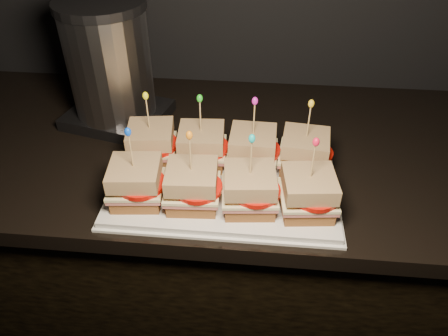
{
  "coord_description": "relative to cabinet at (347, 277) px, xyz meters",
  "views": [
    {
      "loc": [
        -0.79,
        0.83,
        1.47
      ],
      "look_at": [
        -0.86,
        1.52,
        0.94
      ],
      "focal_mm": 35.0,
      "sensor_mm": 36.0,
      "label": 1
    }
  ],
  "objects": [
    {
      "name": "sandwich_0_tomato",
      "position": [
        -0.5,
        -0.11,
        0.52
      ],
      "size": [
        0.09,
        0.09,
        0.01
      ],
      "primitive_type": "cylinder",
      "color": "red",
      "rests_on": "sandwich_0_cheese"
    },
    {
      "name": "sandwich_2_ham",
      "position": [
        -0.3,
        -0.1,
        0.51
      ],
      "size": [
        0.1,
        0.1,
        0.01
      ],
      "primitive_type": "cube",
      "rotation": [
        0.0,
        0.0,
        -0.03
      ],
      "color": "#CD6760",
      "rests_on": "sandwich_2_bread_bot"
    },
    {
      "name": "sandwich_6_ham",
      "position": [
        -0.3,
        -0.23,
        0.51
      ],
      "size": [
        0.11,
        0.11,
        0.01
      ],
      "primitive_type": "cube",
      "rotation": [
        0.0,
        0.0,
        0.1
      ],
      "color": "#CD6760",
      "rests_on": "sandwich_6_bread_bot"
    },
    {
      "name": "appliance_body",
      "position": [
        -0.64,
        0.08,
        0.61
      ],
      "size": [
        0.19,
        0.19,
        0.25
      ],
      "primitive_type": "cylinder",
      "color": "silver",
      "rests_on": "appliance_base"
    },
    {
      "name": "platter_rim",
      "position": [
        -0.35,
        -0.17,
        0.46
      ],
      "size": [
        0.46,
        0.29,
        0.01
      ],
      "primitive_type": "cube",
      "color": "white",
      "rests_on": "granite_slab"
    },
    {
      "name": "sandwich_7_frill",
      "position": [
        -0.19,
        -0.23,
        0.63
      ],
      "size": [
        0.01,
        0.01,
        0.02
      ],
      "primitive_type": "ellipsoid",
      "color": "red",
      "rests_on": "sandwich_7_pick"
    },
    {
      "name": "appliance_lid",
      "position": [
        -0.64,
        0.08,
        0.75
      ],
      "size": [
        0.2,
        0.2,
        0.02
      ],
      "primitive_type": "cylinder",
      "color": "#262628",
      "rests_on": "appliance_body"
    },
    {
      "name": "sandwich_0_bread_top",
      "position": [
        -0.51,
        -0.1,
        0.54
      ],
      "size": [
        0.11,
        0.11,
        0.03
      ],
      "primitive_type": "cube",
      "rotation": [
        0.0,
        0.0,
        0.13
      ],
      "color": "brown",
      "rests_on": "sandwich_0_tomato"
    },
    {
      "name": "sandwich_4_frill",
      "position": [
        -0.51,
        -0.23,
        0.63
      ],
      "size": [
        0.01,
        0.01,
        0.02
      ],
      "primitive_type": "ellipsoid",
      "color": "blue",
      "rests_on": "sandwich_4_pick"
    },
    {
      "name": "sandwich_3_pick",
      "position": [
        -0.19,
        -0.1,
        0.59
      ],
      "size": [
        0.0,
        0.0,
        0.09
      ],
      "primitive_type": "cylinder",
      "color": "tan",
      "rests_on": "sandwich_3_bread_top"
    },
    {
      "name": "sandwich_4_ham",
      "position": [
        -0.51,
        -0.23,
        0.51
      ],
      "size": [
        0.11,
        0.11,
        0.01
      ],
      "primitive_type": "cube",
      "rotation": [
        0.0,
        0.0,
        0.1
      ],
      "color": "#CD6760",
      "rests_on": "sandwich_4_bread_bot"
    },
    {
      "name": "granite_slab",
      "position": [
        0.0,
        0.0,
        0.44
      ],
      "size": [
        2.45,
        0.66,
        0.04
      ],
      "primitive_type": "cube",
      "color": "black",
      "rests_on": "cabinet"
    },
    {
      "name": "sandwich_3_tomato",
      "position": [
        -0.18,
        -0.11,
        0.52
      ],
      "size": [
        0.09,
        0.09,
        0.01
      ],
      "primitive_type": "cylinder",
      "color": "red",
      "rests_on": "sandwich_3_cheese"
    },
    {
      "name": "sandwich_0_pick",
      "position": [
        -0.51,
        -0.1,
        0.59
      ],
      "size": [
        0.0,
        0.0,
        0.09
      ],
      "primitive_type": "cylinder",
      "color": "tan",
      "rests_on": "sandwich_0_bread_top"
    },
    {
      "name": "sandwich_0_cheese",
      "position": [
        -0.51,
        -0.1,
        0.51
      ],
      "size": [
        0.11,
        0.11,
        0.01
      ],
      "primitive_type": "cube",
      "rotation": [
        0.0,
        0.0,
        0.13
      ],
      "color": "#F5EBAA",
      "rests_on": "sandwich_0_ham"
    },
    {
      "name": "sandwich_4_cheese",
      "position": [
        -0.51,
        -0.23,
        0.51
      ],
      "size": [
        0.11,
        0.11,
        0.01
      ],
      "primitive_type": "cube",
      "rotation": [
        0.0,
        0.0,
        0.1
      ],
      "color": "#F5EBAA",
      "rests_on": "sandwich_4_ham"
    },
    {
      "name": "sandwich_6_frill",
      "position": [
        -0.3,
        -0.23,
        0.63
      ],
      "size": [
        0.01,
        0.01,
        0.02
      ],
      "primitive_type": "ellipsoid",
      "color": "#12B8B5",
      "rests_on": "sandwich_6_pick"
    },
    {
      "name": "sandwich_7_cheese",
      "position": [
        -0.19,
        -0.23,
        0.51
      ],
      "size": [
        0.11,
        0.11,
        0.01
      ],
      "primitive_type": "cube",
      "rotation": [
        0.0,
        0.0,
        0.11
      ],
      "color": "#F5EBAA",
      "rests_on": "sandwich_7_ham"
    },
    {
      "name": "sandwich_3_cheese",
      "position": [
        -0.19,
        -0.1,
        0.51
      ],
      "size": [
        0.11,
        0.11,
        0.01
      ],
      "primitive_type": "cube",
      "rotation": [
        0.0,
        0.0,
        -0.11
      ],
      "color": "#F5EBAA",
      "rests_on": "sandwich_3_ham"
    },
    {
      "name": "sandwich_5_ham",
      "position": [
        -0.4,
        -0.23,
        0.51
      ],
      "size": [
        0.11,
        0.1,
        0.01
      ],
      "primitive_type": "cube",
      "rotation": [
        0.0,
        0.0,
        0.06
      ],
      "color": "#CD6760",
      "rests_on": "sandwich_5_bread_bot"
    },
    {
      "name": "sandwich_4_tomato",
      "position": [
        -0.5,
        -0.24,
        0.52
      ],
      "size": [
        0.09,
        0.09,
        0.01
      ],
      "primitive_type": "cylinder",
      "color": "red",
      "rests_on": "sandwich_4_cheese"
    },
    {
      "name": "appliance_base",
      "position": [
        -0.64,
        0.08,
        0.47
      ],
      "size": [
        0.27,
        0.24,
        0.03
      ],
      "primitive_type": "cube",
      "rotation": [
        0.0,
        0.0,
        -0.24
      ],
      "color": "#262628",
      "rests_on": "granite_slab"
    },
    {
      "name": "sandwich_2_tomato",
      "position": [
        -0.28,
        -0.11,
        0.52
      ],
      "size": [
        0.09,
        0.09,
        0.01
      ],
      "primitive_type": "cylinder",
      "color": "red",
      "rests_on": "sandwich_2_cheese"
    },
    {
      "name": "sandwich_0_frill",
      "position": [
        -0.51,
        -0.1,
        0.63
      ],
      "size": [
        0.01,
        0.01,
        0.02
      ],
      "primitive_type": "ellipsoid",
      "color": "yellow",
      "rests_on": "sandwich_0_pick"
    },
    {
      "name": "sandwich_5_cheese",
      "position": [
        -0.4,
        -0.23,
        0.51
      ],
      "size": [
        0.11,
        0.1,
        0.01
      ],
      "primitive_type": "cube",
      "rotation": [
        0.0,
        0.0,
        0.06
      ],
      "color": "#F5EBAA",
      "rests_on": "sandwich_5_ham"
    },
    {
      "name": "sandwich_2_cheese",
      "position": [
        -0.3,
        -0.1,
        0.51
      ],
      "size": [
        0.11,
        0.1,
        0.01
      ],
      "primitive_type": "cube",
      "rotation": [
        0.0,
        0.0,
        -0.03
      ],
      "color": "#F5EBAA",
      "rests_on": "sandwich_2_ham"
    },
    {
      "name": "sandwich_7_pick",
      "position": [
        -0.19,
        -0.23,
        0.59
      ],
      "size": [
        0.0,
        0.0,
        0.09
      ],
      "primitive_type": "cylinder",
      "color": "tan",
      "rests_on": "sandwich_7_bread_top"
    },
    {
      "name": "sandwich_1_bread_top",
      "position": [
        -0.4,
        -0.1,
        0.54
      ],
      "size": [
        0.1,
        0.1,
        0.03
      ],
      "primitive_type": "cube",
      "rotation": [
        0.0,
        0.0,
        0.06
      ],
      "color": "brown",
      "rests_on": "sandwich_1_tomato"
    },
    {
      "name": "appliance",
      "position": [
        -0.64,
        0.08,
        0.61
      ],
      "size": [
        0.23,
        0.19,
        0.3
      ],
      "primitive_type": null,
      "color": "silver",
      "rests_on": "granite_slab"
    },
    {
      "name": "sandwich_3_bread_top",
      "position": [
        -0.19,
        -0.1,
        0.54
      ],
      "size": [
        0.1,
        0.1,
        0.03
      ],
      "primitive_type": "cube",
      "rotation": [
        0.0,
        0.0,
        -0.11
      ],
      "color": "brown",
      "rests_on": "sandwich_3_tomato"
    },
    {
      "name": "sandwich_1_cheese",
      "position": [
        -0.4,
        -0.1,
        0.51
      ],
      "size": [
        0.11,
        0.11,
        0.01
      ],
      "primitive_type": "cube",
      "rotation": [
        0.0,
        0.0,
        0.06
      ],
      "color": "#F5EBAA",
      "rests_on": "sandwich_1_ham"
    },
    {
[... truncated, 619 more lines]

